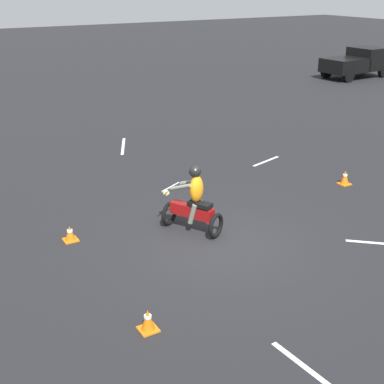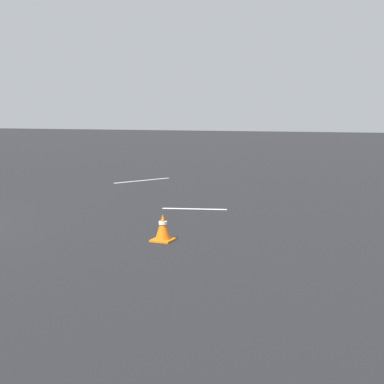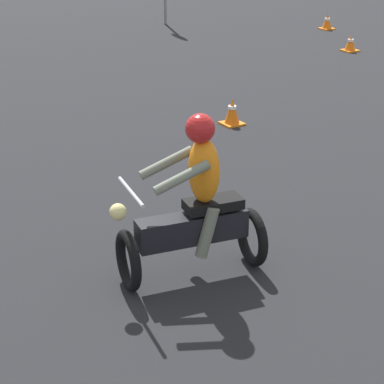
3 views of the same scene
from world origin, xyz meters
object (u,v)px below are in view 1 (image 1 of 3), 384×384
at_px(motorcycle_rider_foreground, 193,203).
at_px(traffic_cone_mid_left, 70,234).
at_px(traffic_cone_mid_center, 345,178).
at_px(pickup_truck, 356,62).
at_px(traffic_cone_far_right, 148,320).

relative_size(motorcycle_rider_foreground, traffic_cone_mid_left, 4.67).
xyz_separation_m(motorcycle_rider_foreground, traffic_cone_mid_center, (-0.46, 5.39, -0.52)).
xyz_separation_m(pickup_truck, traffic_cone_mid_center, (12.82, -13.78, -0.72)).
bearing_deg(pickup_truck, traffic_cone_mid_center, -50.19).
relative_size(traffic_cone_mid_left, traffic_cone_far_right, 0.88).
bearing_deg(motorcycle_rider_foreground, traffic_cone_mid_left, 131.86).
xyz_separation_m(traffic_cone_mid_center, traffic_cone_far_right, (3.38, -8.01, -0.01)).
bearing_deg(traffic_cone_mid_center, motorcycle_rider_foreground, -85.17).
relative_size(pickup_truck, traffic_cone_mid_left, 11.90).
distance_m(traffic_cone_mid_center, traffic_cone_far_right, 8.69).
height_order(traffic_cone_mid_center, traffic_cone_mid_left, traffic_cone_mid_center).
distance_m(traffic_cone_mid_left, traffic_cone_far_right, 3.93).
bearing_deg(traffic_cone_mid_left, traffic_cone_far_right, 0.84).
distance_m(motorcycle_rider_foreground, pickup_truck, 23.32).
distance_m(pickup_truck, traffic_cone_far_right, 27.16).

